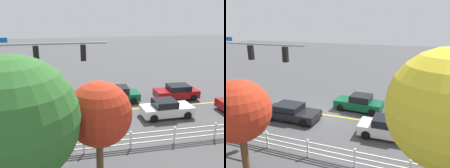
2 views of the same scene
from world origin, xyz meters
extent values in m
plane|color=#444447|center=(0.00, 0.00, 0.00)|extent=(120.00, 120.00, 0.00)
cube|color=gold|center=(-4.00, 0.00, 0.00)|extent=(28.00, 0.16, 0.01)
cylinder|color=gray|center=(3.14, 3.95, 6.31)|extent=(7.23, 0.12, 0.12)
cube|color=black|center=(3.79, 3.95, 5.71)|extent=(0.32, 0.28, 1.00)
sphere|color=red|center=(3.79, 3.80, 6.03)|extent=(0.17, 0.17, 0.17)
sphere|color=orange|center=(3.79, 3.80, 5.71)|extent=(0.17, 0.17, 0.17)
sphere|color=#148C19|center=(3.79, 3.80, 5.39)|extent=(0.17, 0.17, 0.17)
cube|color=black|center=(1.00, 3.95, 5.71)|extent=(0.32, 0.28, 1.00)
sphere|color=red|center=(1.00, 3.80, 6.03)|extent=(0.17, 0.17, 0.17)
sphere|color=orange|center=(1.00, 3.80, 5.71)|extent=(0.17, 0.17, 0.17)
sphere|color=#148C19|center=(1.00, 3.80, 5.39)|extent=(0.17, 0.17, 0.17)
cube|color=#0C4C2D|center=(-2.45, -2.04, 0.56)|extent=(4.35, 2.05, 0.69)
cube|color=black|center=(-2.66, -2.03, 1.19)|extent=(1.87, 1.73, 0.55)
cylinder|color=black|center=(-0.96, -1.27, 0.32)|extent=(0.65, 0.25, 0.64)
cylinder|color=black|center=(-1.05, -2.97, 0.32)|extent=(0.65, 0.25, 0.64)
cylinder|color=black|center=(-3.85, -1.11, 0.32)|extent=(0.65, 0.25, 0.64)
cylinder|color=black|center=(-3.94, -2.82, 0.32)|extent=(0.65, 0.25, 0.64)
cube|color=silver|center=(-5.69, 2.03, 0.56)|extent=(4.11, 1.80, 0.68)
cube|color=black|center=(-5.48, 2.03, 1.16)|extent=(1.75, 1.61, 0.52)
cylinder|color=black|center=(-7.07, 1.19, 0.32)|extent=(0.64, 0.23, 0.64)
cylinder|color=black|center=(-7.09, 2.84, 0.32)|extent=(0.64, 0.23, 0.64)
cylinder|color=black|center=(-4.29, 1.22, 0.32)|extent=(0.64, 0.23, 0.64)
cylinder|color=black|center=(-4.30, 2.86, 0.32)|extent=(0.64, 0.23, 0.64)
cube|color=black|center=(2.18, 1.81, 0.52)|extent=(4.63, 1.95, 0.60)
cube|color=black|center=(2.41, 1.81, 1.06)|extent=(2.16, 1.75, 0.48)
cylinder|color=black|center=(0.60, 0.91, 0.32)|extent=(0.64, 0.22, 0.64)
cylinder|color=black|center=(0.61, 2.72, 0.32)|extent=(0.64, 0.22, 0.64)
cylinder|color=black|center=(3.75, 0.90, 0.32)|extent=(0.64, 0.22, 0.64)
cylinder|color=black|center=(3.75, 2.71, 0.32)|extent=(0.64, 0.22, 0.64)
cube|color=maroon|center=(-8.27, -1.65, 0.58)|extent=(4.17, 1.94, 0.72)
cube|color=black|center=(-8.48, -1.64, 1.16)|extent=(2.07, 1.68, 0.46)
cylinder|color=black|center=(-6.85, -0.87, 0.32)|extent=(0.65, 0.24, 0.64)
cylinder|color=black|center=(-6.91, -2.54, 0.32)|extent=(0.65, 0.24, 0.64)
cylinder|color=black|center=(-9.64, -0.77, 0.32)|extent=(0.65, 0.24, 0.64)
cylinder|color=black|center=(-9.70, -2.44, 0.32)|extent=(0.65, 0.24, 0.64)
cylinder|color=black|center=(-11.27, 1.22, 0.32)|extent=(0.65, 0.24, 0.64)
cylinder|color=#191E3F|center=(5.40, 4.28, 0.42)|extent=(0.16, 0.16, 0.85)
cylinder|color=#191E3F|center=(5.38, 4.48, 0.42)|extent=(0.16, 0.16, 0.85)
cube|color=#1E5999|center=(5.39, 4.38, 1.16)|extent=(0.31, 0.43, 0.62)
sphere|color=tan|center=(5.39, 4.38, 1.58)|extent=(0.22, 0.22, 0.22)
cube|color=white|center=(-7.33, 6.07, 0.57)|extent=(0.10, 0.10, 1.15)
cube|color=white|center=(-4.44, 6.07, 0.57)|extent=(0.10, 0.10, 1.15)
cube|color=white|center=(-1.56, 6.07, 0.57)|extent=(0.10, 0.10, 1.15)
cube|color=white|center=(1.33, 6.07, 0.57)|extent=(0.10, 0.10, 1.15)
cube|color=white|center=(4.22, 6.07, 0.57)|extent=(0.10, 0.10, 1.15)
cube|color=white|center=(-3.00, 6.07, 0.95)|extent=(26.00, 0.06, 0.09)
cube|color=white|center=(-3.00, 6.07, 0.60)|extent=(26.00, 0.06, 0.09)
cube|color=white|center=(-3.00, 6.07, 0.28)|extent=(26.00, 0.06, 0.09)
cylinder|color=brown|center=(0.76, 8.58, 1.21)|extent=(0.35, 0.35, 2.42)
sphere|color=#B22D19|center=(0.76, 8.58, 3.59)|extent=(3.12, 3.12, 3.12)
sphere|color=#2D6628|center=(4.21, 9.94, 4.21)|extent=(5.04, 5.04, 5.04)
camera|label=1|loc=(2.33, 19.08, 8.22)|focal=39.54mm
camera|label=2|loc=(-7.29, 16.42, 7.82)|focal=35.89mm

